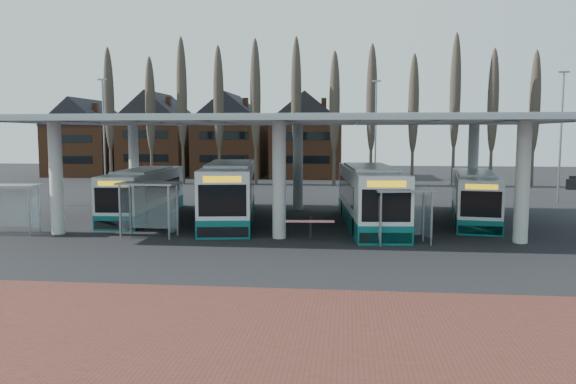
# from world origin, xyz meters

# --- Properties ---
(ground) EXTENTS (140.00, 140.00, 0.00)m
(ground) POSITION_xyz_m (0.00, 0.00, 0.00)
(ground) COLOR black
(ground) RESTS_ON ground
(brick_strip) EXTENTS (70.00, 10.00, 0.03)m
(brick_strip) POSITION_xyz_m (0.00, -12.00, 0.01)
(brick_strip) COLOR brown
(brick_strip) RESTS_ON ground
(station_canopy) EXTENTS (32.00, 16.00, 6.34)m
(station_canopy) POSITION_xyz_m (0.00, 8.00, 5.68)
(station_canopy) COLOR beige
(station_canopy) RESTS_ON ground
(poplar_row) EXTENTS (45.10, 1.10, 14.50)m
(poplar_row) POSITION_xyz_m (0.00, 33.00, 8.78)
(poplar_row) COLOR #473D33
(poplar_row) RESTS_ON ground
(townhouse_row) EXTENTS (36.80, 10.30, 12.25)m
(townhouse_row) POSITION_xyz_m (-15.75, 44.00, 5.94)
(townhouse_row) COLOR brown
(townhouse_row) RESTS_ON ground
(lamp_post_a) EXTENTS (0.80, 0.16, 10.17)m
(lamp_post_a) POSITION_xyz_m (-18.00, 22.00, 5.34)
(lamp_post_a) COLOR slate
(lamp_post_a) RESTS_ON ground
(lamp_post_b) EXTENTS (0.80, 0.16, 10.17)m
(lamp_post_b) POSITION_xyz_m (6.00, 26.00, 5.34)
(lamp_post_b) COLOR slate
(lamp_post_b) RESTS_ON ground
(lamp_post_c) EXTENTS (0.80, 0.16, 10.17)m
(lamp_post_c) POSITION_xyz_m (20.00, 20.00, 5.34)
(lamp_post_c) COLOR slate
(lamp_post_c) RESTS_ON ground
(bus_0) EXTENTS (2.97, 11.27, 3.10)m
(bus_0) POSITION_xyz_m (-9.65, 9.24, 1.46)
(bus_0) COLOR silver
(bus_0) RESTS_ON ground
(bus_1) EXTENTS (4.67, 13.27, 3.61)m
(bus_1) POSITION_xyz_m (-3.78, 8.27, 1.70)
(bus_1) COLOR silver
(bus_1) RESTS_ON ground
(bus_2) EXTENTS (3.80, 12.78, 3.50)m
(bus_2) POSITION_xyz_m (4.77, 7.41, 1.65)
(bus_2) COLOR silver
(bus_2) RESTS_ON ground
(bus_3) EXTENTS (4.00, 11.22, 3.05)m
(bus_3) POSITION_xyz_m (11.30, 9.64, 1.44)
(bus_3) COLOR silver
(bus_3) RESTS_ON ground
(shelter_0) EXTENTS (2.98, 1.70, 2.65)m
(shelter_0) POSITION_xyz_m (-14.50, 2.43, 1.92)
(shelter_0) COLOR gray
(shelter_0) RESTS_ON ground
(shelter_1) EXTENTS (3.16, 1.71, 2.85)m
(shelter_1) POSITION_xyz_m (-6.78, 2.29, 2.08)
(shelter_1) COLOR gray
(shelter_1) RESTS_ON ground
(shelter_2) EXTENTS (3.13, 2.00, 2.70)m
(shelter_2) POSITION_xyz_m (6.15, 1.78, 1.96)
(shelter_2) COLOR gray
(shelter_2) RESTS_ON ground
(barrier) EXTENTS (2.43, 0.73, 1.22)m
(barrier) POSITION_xyz_m (1.65, 1.68, 0.94)
(barrier) COLOR black
(barrier) RESTS_ON ground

